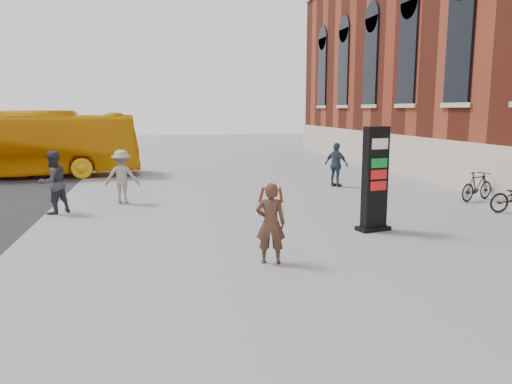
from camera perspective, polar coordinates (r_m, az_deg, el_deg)
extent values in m
plane|color=#9E9EA3|center=(10.05, -0.80, -7.92)|extent=(100.00, 100.00, 0.00)
cube|color=beige|center=(19.16, 24.62, 2.30)|extent=(0.18, 44.00, 1.80)
cube|color=black|center=(12.64, 13.43, 1.43)|extent=(0.66, 0.39, 2.59)
cube|color=black|center=(12.87, 13.22, -4.05)|extent=(0.90, 0.59, 0.10)
cube|color=white|center=(12.55, 13.58, 5.41)|extent=(0.52, 0.39, 0.26)
cube|color=#0B661F|center=(12.59, 13.50, 3.30)|extent=(0.52, 0.39, 0.23)
cube|color=#AA1412|center=(12.62, 13.45, 2.04)|extent=(0.52, 0.39, 0.23)
cube|color=#AA1412|center=(12.66, 13.40, 0.78)|extent=(0.52, 0.39, 0.23)
imported|color=#3C251A|center=(9.75, 1.67, -3.59)|extent=(0.66, 0.52, 1.60)
cylinder|color=white|center=(9.61, 1.69, 0.66)|extent=(0.22, 0.22, 0.05)
cone|color=white|center=(9.92, 2.85, -1.67)|extent=(0.26, 0.23, 0.39)
cylinder|color=maroon|center=(9.87, 2.86, -0.33)|extent=(0.15, 0.12, 0.33)
cone|color=white|center=(9.93, 0.63, -1.64)|extent=(0.23, 0.26, 0.39)
cylinder|color=maroon|center=(9.89, 0.63, -0.30)|extent=(0.12, 0.15, 0.33)
imported|color=orange|center=(24.45, -25.66, 4.95)|extent=(10.65, 2.89, 2.94)
imported|color=#32333A|center=(15.52, -22.17, 1.02)|extent=(1.12, 1.11, 1.82)
imported|color=gray|center=(16.59, -15.06, 1.71)|extent=(1.18, 0.78, 1.72)
imported|color=#2F3D52|center=(19.69, 9.17, 3.10)|extent=(0.94, 1.06, 1.72)
imported|color=black|center=(18.02, 23.96, 0.62)|extent=(1.67, 1.03, 0.97)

